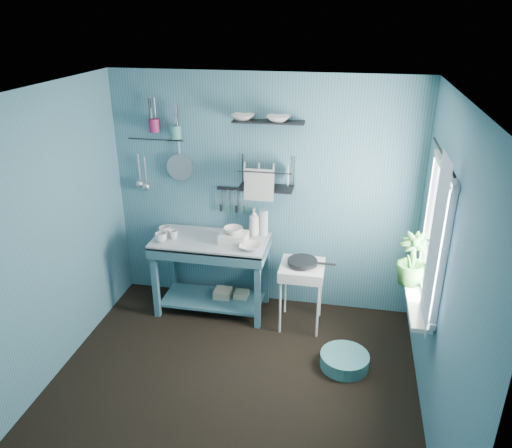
% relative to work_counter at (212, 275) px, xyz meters
% --- Properties ---
extents(floor, '(3.20, 3.20, 0.00)m').
position_rel_work_counter_xyz_m(floor, '(0.49, -1.17, -0.42)').
color(floor, black).
rests_on(floor, ground).
extents(ceiling, '(3.20, 3.20, 0.00)m').
position_rel_work_counter_xyz_m(ceiling, '(0.49, -1.17, 2.08)').
color(ceiling, silver).
rests_on(ceiling, ground).
extents(wall_back, '(3.20, 0.00, 3.20)m').
position_rel_work_counter_xyz_m(wall_back, '(0.49, 0.33, 0.83)').
color(wall_back, '#3C6A7B').
rests_on(wall_back, ground).
extents(wall_front, '(3.20, 0.00, 3.20)m').
position_rel_work_counter_xyz_m(wall_front, '(0.49, -2.67, 0.83)').
color(wall_front, '#3C6A7B').
rests_on(wall_front, ground).
extents(wall_left, '(0.00, 3.00, 3.00)m').
position_rel_work_counter_xyz_m(wall_left, '(-1.11, -1.17, 0.83)').
color(wall_left, '#3C6A7B').
rests_on(wall_left, ground).
extents(wall_right, '(0.00, 3.00, 3.00)m').
position_rel_work_counter_xyz_m(wall_right, '(2.09, -1.17, 0.83)').
color(wall_right, '#3C6A7B').
rests_on(wall_right, ground).
extents(work_counter, '(1.23, 0.68, 0.84)m').
position_rel_work_counter_xyz_m(work_counter, '(0.00, 0.00, 0.00)').
color(work_counter, '#34606E').
rests_on(work_counter, floor).
extents(mug_left, '(0.12, 0.12, 0.10)m').
position_rel_work_counter_xyz_m(mug_left, '(-0.48, -0.16, 0.47)').
color(mug_left, silver).
rests_on(mug_left, work_counter).
extents(mug_mid, '(0.14, 0.14, 0.09)m').
position_rel_work_counter_xyz_m(mug_mid, '(-0.38, -0.06, 0.47)').
color(mug_mid, silver).
rests_on(mug_mid, work_counter).
extents(mug_right, '(0.17, 0.17, 0.10)m').
position_rel_work_counter_xyz_m(mug_right, '(-0.50, 0.00, 0.47)').
color(mug_right, silver).
rests_on(mug_right, work_counter).
extents(wash_tub, '(0.28, 0.22, 0.10)m').
position_rel_work_counter_xyz_m(wash_tub, '(0.25, -0.02, 0.47)').
color(wash_tub, silver).
rests_on(wash_tub, work_counter).
extents(tub_bowl, '(0.19, 0.19, 0.06)m').
position_rel_work_counter_xyz_m(tub_bowl, '(0.25, -0.02, 0.55)').
color(tub_bowl, silver).
rests_on(tub_bowl, wash_tub).
extents(soap_bottle, '(0.11, 0.12, 0.30)m').
position_rel_work_counter_xyz_m(soap_bottle, '(0.42, 0.20, 0.57)').
color(soap_bottle, silver).
rests_on(soap_bottle, work_counter).
extents(water_bottle, '(0.09, 0.09, 0.28)m').
position_rel_work_counter_xyz_m(water_bottle, '(0.52, 0.22, 0.56)').
color(water_bottle, silver).
rests_on(water_bottle, work_counter).
extents(counter_bowl, '(0.22, 0.22, 0.05)m').
position_rel_work_counter_xyz_m(counter_bowl, '(0.45, -0.15, 0.45)').
color(counter_bowl, silver).
rests_on(counter_bowl, work_counter).
extents(hotplate_stand, '(0.49, 0.49, 0.70)m').
position_rel_work_counter_xyz_m(hotplate_stand, '(0.97, -0.10, -0.07)').
color(hotplate_stand, silver).
rests_on(hotplate_stand, floor).
extents(frying_pan, '(0.30, 0.30, 0.03)m').
position_rel_work_counter_xyz_m(frying_pan, '(0.97, -0.10, 0.31)').
color(frying_pan, black).
rests_on(frying_pan, hotplate_stand).
extents(knife_strip, '(0.32, 0.03, 0.03)m').
position_rel_work_counter_xyz_m(knife_strip, '(0.17, 0.30, 0.89)').
color(knife_strip, black).
rests_on(knife_strip, wall_back).
extents(dish_rack, '(0.58, 0.33, 0.32)m').
position_rel_work_counter_xyz_m(dish_rack, '(0.55, 0.20, 1.11)').
color(dish_rack, black).
rests_on(dish_rack, wall_back).
extents(upper_shelf, '(0.71, 0.20, 0.01)m').
position_rel_work_counter_xyz_m(upper_shelf, '(0.56, 0.23, 1.62)').
color(upper_shelf, black).
rests_on(upper_shelf, wall_back).
extents(shelf_bowl_left, '(0.25, 0.25, 0.05)m').
position_rel_work_counter_xyz_m(shelf_bowl_left, '(0.31, 0.23, 1.68)').
color(shelf_bowl_left, silver).
rests_on(shelf_bowl_left, upper_shelf).
extents(shelf_bowl_right, '(0.26, 0.26, 0.06)m').
position_rel_work_counter_xyz_m(shelf_bowl_right, '(0.66, 0.23, 1.59)').
color(shelf_bowl_right, silver).
rests_on(shelf_bowl_right, upper_shelf).
extents(utensil_cup_magenta, '(0.11, 0.11, 0.13)m').
position_rel_work_counter_xyz_m(utensil_cup_magenta, '(-0.62, 0.25, 1.53)').
color(utensil_cup_magenta, '#941B4F').
rests_on(utensil_cup_magenta, wall_back).
extents(utensil_cup_teal, '(0.11, 0.11, 0.13)m').
position_rel_work_counter_xyz_m(utensil_cup_teal, '(-0.40, 0.25, 1.47)').
color(utensil_cup_teal, teal).
rests_on(utensil_cup_teal, wall_back).
extents(colander, '(0.28, 0.03, 0.28)m').
position_rel_work_counter_xyz_m(colander, '(-0.39, 0.28, 1.09)').
color(colander, '#A9AAB1').
rests_on(colander, wall_back).
extents(ladle_outer, '(0.01, 0.01, 0.30)m').
position_rel_work_counter_xyz_m(ladle_outer, '(-0.85, 0.29, 1.05)').
color(ladle_outer, '#A9AAB1').
rests_on(ladle_outer, wall_back).
extents(ladle_inner, '(0.01, 0.01, 0.30)m').
position_rel_work_counter_xyz_m(ladle_inner, '(-0.78, 0.29, 1.03)').
color(ladle_inner, '#A9AAB1').
rests_on(ladle_inner, wall_back).
extents(hook_rail, '(0.60, 0.01, 0.01)m').
position_rel_work_counter_xyz_m(hook_rail, '(-0.64, 0.30, 1.37)').
color(hook_rail, black).
rests_on(hook_rail, wall_back).
extents(window_glass, '(0.00, 1.10, 1.10)m').
position_rel_work_counter_xyz_m(window_glass, '(2.08, -0.72, 0.98)').
color(window_glass, white).
rests_on(window_glass, wall_right).
extents(windowsill, '(0.16, 0.95, 0.04)m').
position_rel_work_counter_xyz_m(windowsill, '(1.99, -0.72, 0.39)').
color(windowsill, silver).
rests_on(windowsill, wall_right).
extents(curtain, '(0.00, 1.35, 1.35)m').
position_rel_work_counter_xyz_m(curtain, '(2.01, -1.02, 1.03)').
color(curtain, silver).
rests_on(curtain, wall_right).
extents(curtain_rod, '(0.02, 1.05, 0.02)m').
position_rel_work_counter_xyz_m(curtain_rod, '(2.03, -0.72, 1.63)').
color(curtain_rod, black).
rests_on(curtain_rod, wall_right).
extents(potted_plant, '(0.34, 0.34, 0.47)m').
position_rel_work_counter_xyz_m(potted_plant, '(1.95, -0.51, 0.64)').
color(potted_plant, '#285E25').
rests_on(potted_plant, windowsill).
extents(storage_tin_large, '(0.18, 0.18, 0.22)m').
position_rel_work_counter_xyz_m(storage_tin_large, '(0.10, 0.05, -0.31)').
color(storage_tin_large, tan).
rests_on(storage_tin_large, floor).
extents(storage_tin_small, '(0.15, 0.15, 0.20)m').
position_rel_work_counter_xyz_m(storage_tin_small, '(0.30, 0.08, -0.32)').
color(storage_tin_small, tan).
rests_on(storage_tin_small, floor).
extents(floor_basin, '(0.45, 0.45, 0.13)m').
position_rel_work_counter_xyz_m(floor_basin, '(1.45, -0.70, -0.36)').
color(floor_basin, teal).
rests_on(floor_basin, floor).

